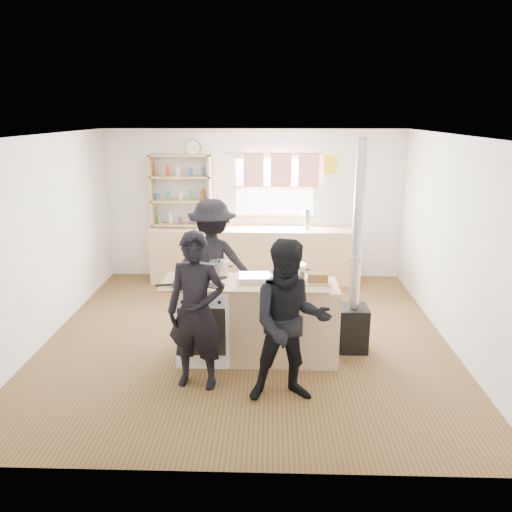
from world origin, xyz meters
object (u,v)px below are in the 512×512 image
object	(u,v)px
person_far	(213,263)
skillet_greens	(186,284)
person_near_left	(196,311)
person_near_right	(290,323)
thermos	(307,220)
flue_heater	(354,299)
stockpot_stove	(220,268)
stockpot_counter	(293,272)
cooking_island	(257,320)
bread_board	(318,279)
roast_tray	(254,278)

from	to	relation	value
person_far	skillet_greens	bearing A→B (deg)	84.81
person_near_left	person_near_right	distance (m)	0.97
thermos	person_near_left	world-z (taller)	person_near_left
flue_heater	stockpot_stove	bearing A→B (deg)	-179.28
skillet_greens	stockpot_counter	world-z (taller)	stockpot_counter
cooking_island	flue_heater	world-z (taller)	flue_heater
skillet_greens	flue_heater	distance (m)	1.97
flue_heater	person_far	xyz separation A→B (m)	(-1.74, 0.75, 0.20)
stockpot_counter	bread_board	distance (m)	0.29
thermos	skillet_greens	distance (m)	3.31
flue_heater	person_far	distance (m)	1.91
skillet_greens	stockpot_stove	distance (m)	0.51
stockpot_counter	person_far	bearing A→B (deg)	137.04
cooking_island	person_far	bearing A→B (deg)	121.71
roast_tray	stockpot_counter	distance (m)	0.43
thermos	flue_heater	distance (m)	2.59
bread_board	thermos	bearing A→B (deg)	88.60
stockpot_counter	person_near_left	bearing A→B (deg)	-145.85
flue_heater	bread_board	bearing A→B (deg)	-148.87
roast_tray	thermos	bearing A→B (deg)	74.30
skillet_greens	flue_heater	bearing A→B (deg)	12.01
person_near_right	person_far	size ratio (longest dim) A/B	0.97
stockpot_counter	person_near_right	xyz separation A→B (m)	(-0.06, -0.91, -0.21)
stockpot_counter	person_near_right	bearing A→B (deg)	-93.49
person_far	person_near_left	bearing A→B (deg)	93.36
stockpot_counter	bread_board	size ratio (longest dim) A/B	1.06
roast_tray	stockpot_stove	bearing A→B (deg)	154.09
skillet_greens	stockpot_stove	bearing A→B (deg)	49.30
thermos	person_near_right	distance (m)	3.66
stockpot_stove	bread_board	bearing A→B (deg)	-13.02
stockpot_counter	person_far	distance (m)	1.39
stockpot_stove	flue_heater	world-z (taller)	flue_heater
person_near_left	roast_tray	bearing A→B (deg)	56.92
roast_tray	person_near_right	distance (m)	0.97
cooking_island	skillet_greens	xyz separation A→B (m)	(-0.77, -0.17, 0.49)
person_near_right	flue_heater	bearing A→B (deg)	48.52
bread_board	person_far	distance (m)	1.65
stockpot_stove	person_near_right	distance (m)	1.35
person_near_left	stockpot_counter	bearing A→B (deg)	42.42
cooking_island	stockpot_counter	bearing A→B (deg)	7.57
stockpot_counter	flue_heater	size ratio (longest dim) A/B	0.12
skillet_greens	stockpot_stove	xyz separation A→B (m)	(0.33, 0.39, 0.05)
skillet_greens	person_near_right	bearing A→B (deg)	-31.93
person_near_left	cooking_island	bearing A→B (deg)	54.39
cooking_island	stockpot_counter	world-z (taller)	stockpot_counter
person_near_right	thermos	bearing A→B (deg)	77.96
stockpot_counter	flue_heater	distance (m)	0.85
cooking_island	skillet_greens	size ratio (longest dim) A/B	5.69
stockpot_counter	person_near_right	world-z (taller)	person_near_right
person_near_left	stockpot_stove	bearing A→B (deg)	87.91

